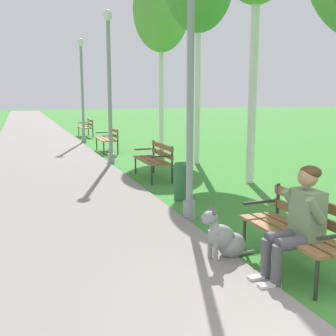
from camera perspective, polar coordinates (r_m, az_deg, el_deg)
name	(u,v)px	position (r m, az deg, el deg)	size (l,w,h in m)	color
paved_path	(33,129)	(26.21, -18.08, 5.17)	(3.40, 60.00, 0.04)	gray
park_bench_near	(299,226)	(4.97, 17.56, -7.59)	(0.55, 1.50, 0.85)	olive
park_bench_mid	(155,157)	(9.92, -1.79, 1.47)	(0.55, 1.50, 0.85)	olive
park_bench_far	(108,137)	(14.83, -8.20, 4.18)	(0.55, 1.50, 0.85)	olive
park_bench_furthest	(87,126)	(20.61, -11.11, 5.68)	(0.55, 1.50, 0.85)	olive
person_seated_on_near_bench	(298,220)	(4.61, 17.46, -6.77)	(0.74, 0.49, 1.25)	#4C4C51
dog_grey	(225,239)	(5.13, 7.85, -9.63)	(0.83, 0.33, 0.71)	gray
lamp_post_near	(190,71)	(6.49, 3.10, 13.18)	(0.24, 0.24, 4.52)	gray
lamp_post_mid	(109,86)	(12.12, -8.04, 11.05)	(0.24, 0.24, 4.31)	gray
lamp_post_far	(82,90)	(17.88, -11.67, 10.47)	(0.24, 0.24, 4.26)	gray
birch_tree_fifth	(161,11)	(15.58, -0.95, 20.77)	(1.99, 1.98, 6.38)	silver
litter_bin	(183,181)	(7.94, 2.13, -1.85)	(0.36, 0.36, 0.70)	#2D6638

